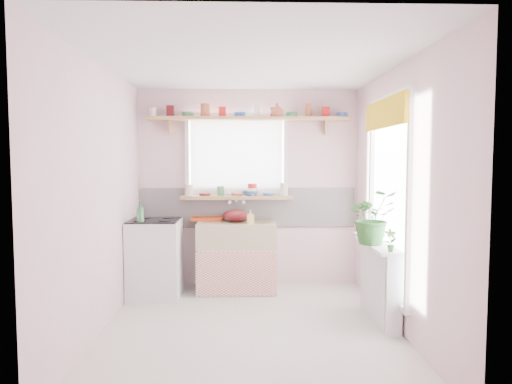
{
  "coord_description": "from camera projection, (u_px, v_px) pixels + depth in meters",
  "views": [
    {
      "loc": [
        -0.08,
        -4.25,
        1.61
      ],
      "look_at": [
        0.07,
        0.55,
        1.27
      ],
      "focal_mm": 32.0,
      "sensor_mm": 36.0,
      "label": 1
    }
  ],
  "objects": [
    {
      "name": "room",
      "position": [
        308.0,
        181.0,
        5.13
      ],
      "size": [
        3.2,
        3.2,
        3.2
      ],
      "color": "beige",
      "rests_on": "ground"
    },
    {
      "name": "sink_unit",
      "position": [
        237.0,
        256.0,
        5.61
      ],
      "size": [
        0.95,
        0.65,
        1.11
      ],
      "color": "white",
      "rests_on": "ground"
    },
    {
      "name": "cooker",
      "position": [
        155.0,
        258.0,
        5.33
      ],
      "size": [
        0.58,
        0.58,
        0.93
      ],
      "color": "white",
      "rests_on": "ground"
    },
    {
      "name": "radiator_ledge",
      "position": [
        380.0,
        281.0,
        4.56
      ],
      "size": [
        0.22,
        0.95,
        0.78
      ],
      "color": "white",
      "rests_on": "ground"
    },
    {
      "name": "windowsill",
      "position": [
        237.0,
        197.0,
        5.74
      ],
      "size": [
        1.4,
        0.22,
        0.04
      ],
      "primitive_type": "cube",
      "color": "tan",
      "rests_on": "room"
    },
    {
      "name": "pine_shelf",
      "position": [
        248.0,
        119.0,
        5.67
      ],
      "size": [
        2.52,
        0.24,
        0.04
      ],
      "primitive_type": "cube",
      "color": "tan",
      "rests_on": "room"
    },
    {
      "name": "shelf_crockery",
      "position": [
        245.0,
        113.0,
        5.66
      ],
      "size": [
        2.47,
        0.11,
        0.12
      ],
      "color": "silver",
      "rests_on": "pine_shelf"
    },
    {
      "name": "sill_crockery",
      "position": [
        235.0,
        191.0,
        5.74
      ],
      "size": [
        1.35,
        0.11,
        0.12
      ],
      "color": "silver",
      "rests_on": "windowsill"
    },
    {
      "name": "dish_tray",
      "position": [
        208.0,
        218.0,
        5.77
      ],
      "size": [
        0.41,
        0.32,
        0.04
      ],
      "primitive_type": "cube",
      "rotation": [
        0.0,
        0.0,
        -0.06
      ],
      "color": "#D94013",
      "rests_on": "sink_unit"
    },
    {
      "name": "colander",
      "position": [
        236.0,
        216.0,
        5.62
      ],
      "size": [
        0.37,
        0.37,
        0.15
      ],
      "primitive_type": "ellipsoid",
      "rotation": [
        0.0,
        0.0,
        0.15
      ],
      "color": "#5A0F15",
      "rests_on": "sink_unit"
    },
    {
      "name": "jade_plant",
      "position": [
        373.0,
        217.0,
        4.5
      ],
      "size": [
        0.53,
        0.48,
        0.54
      ],
      "primitive_type": "imported",
      "rotation": [
        0.0,
        0.0,
        0.12
      ],
      "color": "#2A6127",
      "rests_on": "radiator_ledge"
    },
    {
      "name": "fruit_bowl",
      "position": [
        370.0,
        237.0,
        4.72
      ],
      "size": [
        0.39,
        0.39,
        0.07
      ],
      "primitive_type": "imported",
      "rotation": [
        0.0,
        0.0,
        0.38
      ],
      "color": "silver",
      "rests_on": "radiator_ledge"
    },
    {
      "name": "herb_pot",
      "position": [
        391.0,
        240.0,
        4.13
      ],
      "size": [
        0.12,
        0.08,
        0.21
      ],
      "primitive_type": "imported",
      "rotation": [
        0.0,
        0.0,
        0.08
      ],
      "color": "#366E2C",
      "rests_on": "radiator_ledge"
    },
    {
      "name": "soap_bottle_sink",
      "position": [
        250.0,
        217.0,
        5.38
      ],
      "size": [
        0.09,
        0.09,
        0.17
      ],
      "primitive_type": "imported",
      "rotation": [
        0.0,
        0.0,
        0.13
      ],
      "color": "#F2E26B",
      "rests_on": "sink_unit"
    },
    {
      "name": "sill_cup",
      "position": [
        251.0,
        192.0,
        5.7
      ],
      "size": [
        0.15,
        0.15,
        0.1
      ],
      "primitive_type": "imported",
      "rotation": [
        0.0,
        0.0,
        -0.28
      ],
      "color": "silver",
      "rests_on": "windowsill"
    },
    {
      "name": "sill_bowl",
      "position": [
        250.0,
        193.0,
        5.73
      ],
      "size": [
        0.23,
        0.23,
        0.06
      ],
      "primitive_type": "imported",
      "rotation": [
        0.0,
        0.0,
        0.22
      ],
      "color": "#2D5F93",
      "rests_on": "windowsill"
    },
    {
      "name": "shelf_vase",
      "position": [
        277.0,
        110.0,
        5.61
      ],
      "size": [
        0.19,
        0.19,
        0.17
      ],
      "primitive_type": "imported",
      "rotation": [
        0.0,
        0.0,
        -0.19
      ],
      "color": "#A74C33",
      "rests_on": "pine_shelf"
    },
    {
      "name": "cooker_bottle",
      "position": [
        140.0,
        212.0,
        5.07
      ],
      "size": [
        0.11,
        0.12,
        0.23
      ],
      "primitive_type": "imported",
      "rotation": [
        0.0,
        0.0,
        0.41
      ],
      "color": "#428453",
      "rests_on": "cooker"
    },
    {
      "name": "fruit",
      "position": [
        370.0,
        231.0,
        4.73
      ],
      "size": [
        0.2,
        0.14,
        0.1
      ],
      "color": "orange",
      "rests_on": "fruit_bowl"
    }
  ]
}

